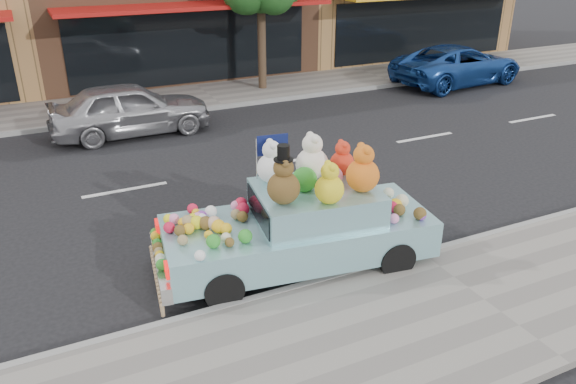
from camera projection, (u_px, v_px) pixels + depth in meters
ground at (292, 161)px, 13.64m from camera, size 120.00×120.00×0.00m
near_sidewalk at (484, 303)px, 8.29m from camera, size 60.00×3.00×0.12m
far_sidewalk at (208, 96)px, 18.95m from camera, size 60.00×3.00×0.12m
near_kerb at (421, 255)px, 9.52m from camera, size 60.00×0.12×0.13m
far_kerb at (223, 107)px, 17.72m from camera, size 60.00×0.12×0.13m
car_silver at (130, 109)px, 15.17m from camera, size 4.26×1.75×1.45m
car_blue at (458, 65)px, 20.40m from camera, size 5.29×2.84×1.41m
art_car at (300, 221)px, 9.04m from camera, size 4.68×2.34×2.27m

